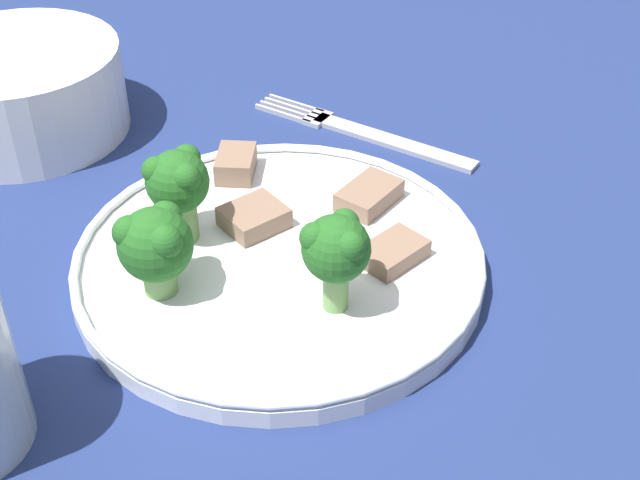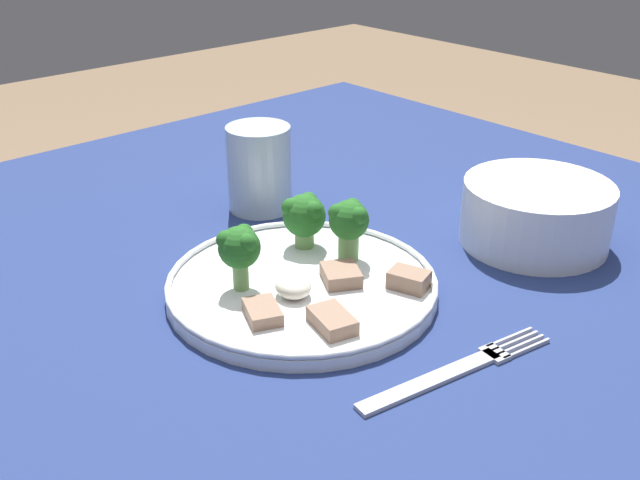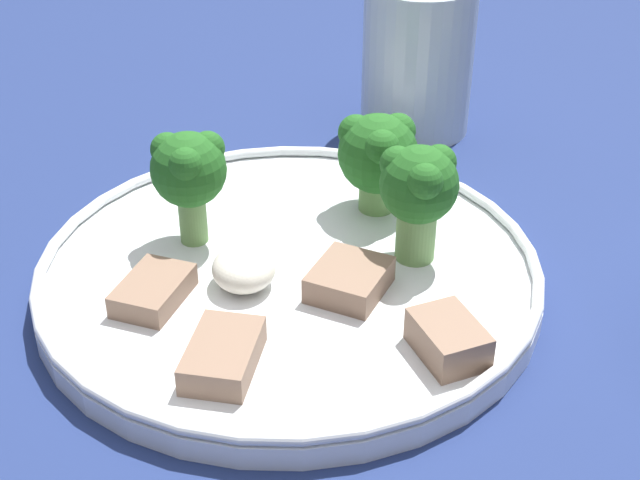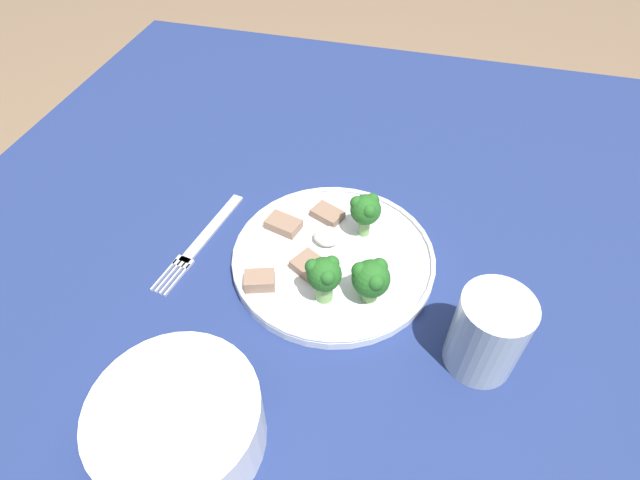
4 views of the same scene
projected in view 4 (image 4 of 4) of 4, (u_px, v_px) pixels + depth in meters
name	position (u px, v px, depth m)	size (l,w,h in m)	color
ground_plane	(325.00, 460.00, 1.22)	(8.00, 8.00, 0.00)	#7F664C
table	(328.00, 297.00, 0.73)	(1.13, 1.20, 0.76)	navy
dinner_plate	(333.00, 258.00, 0.65)	(0.26, 0.26, 0.02)	white
fork	(202.00, 240.00, 0.68)	(0.05, 0.19, 0.00)	#B2B2B7
cream_bowl	(180.00, 425.00, 0.47)	(0.16, 0.16, 0.07)	white
drinking_glass	(486.00, 336.00, 0.52)	(0.08, 0.08, 0.10)	#B2C1CC
broccoli_floret_near_rim_left	(324.00, 275.00, 0.57)	(0.04, 0.04, 0.06)	#709E56
broccoli_floret_center_left	(366.00, 210.00, 0.64)	(0.04, 0.04, 0.06)	#709E56
broccoli_floret_back_left	(371.00, 278.00, 0.57)	(0.05, 0.05, 0.06)	#709E56
meat_slice_front_slice	(327.00, 214.00, 0.69)	(0.05, 0.04, 0.01)	#846651
meat_slice_middle_slice	(260.00, 281.00, 0.60)	(0.04, 0.04, 0.02)	#846651
meat_slice_rear_slice	(309.00, 266.00, 0.62)	(0.05, 0.05, 0.01)	#846651
meat_slice_edge_slice	(283.00, 224.00, 0.67)	(0.05, 0.04, 0.01)	#846651
sauce_dollop	(327.00, 236.00, 0.65)	(0.04, 0.03, 0.02)	silver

